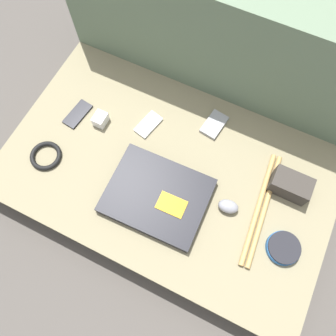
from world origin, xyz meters
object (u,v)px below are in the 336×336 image
at_px(laptop, 157,196).
at_px(phone_small, 148,125).
at_px(camera_pouch, 290,185).
at_px(computer_mouse, 228,206).
at_px(charger_brick, 100,119).
at_px(phone_silver, 78,114).
at_px(phone_black, 214,124).
at_px(speaker_puck, 283,248).

relative_size(laptop, phone_small, 2.97).
relative_size(phone_small, camera_pouch, 0.89).
relative_size(computer_mouse, charger_brick, 1.41).
distance_m(laptop, phone_small, 0.27).
bearing_deg(computer_mouse, phone_silver, 163.51).
bearing_deg(laptop, charger_brick, 150.30).
bearing_deg(phone_black, computer_mouse, -50.83).
relative_size(computer_mouse, phone_small, 0.65).
bearing_deg(phone_black, phone_silver, -151.19).
bearing_deg(phone_silver, laptop, -13.58).
distance_m(speaker_puck, phone_small, 0.60).
bearing_deg(speaker_puck, computer_mouse, 167.30).
xyz_separation_m(laptop, speaker_puck, (0.42, 0.02, -0.00)).
height_order(camera_pouch, charger_brick, camera_pouch).
xyz_separation_m(computer_mouse, camera_pouch, (0.15, 0.15, 0.02)).
relative_size(speaker_puck, camera_pouch, 0.84).
bearing_deg(phone_silver, charger_brick, 13.86).
bearing_deg(phone_black, charger_brick, -147.97).
relative_size(camera_pouch, charger_brick, 2.45).
distance_m(camera_pouch, charger_brick, 0.68).
height_order(computer_mouse, charger_brick, charger_brick).
height_order(computer_mouse, speaker_puck, computer_mouse).
bearing_deg(camera_pouch, phone_silver, -175.36).
xyz_separation_m(phone_silver, phone_small, (0.25, 0.07, 0.00)).
bearing_deg(phone_small, speaker_puck, -6.48).
bearing_deg(charger_brick, camera_pouch, 4.37).
xyz_separation_m(computer_mouse, speaker_puck, (0.20, -0.05, -0.01)).
height_order(phone_small, charger_brick, charger_brick).
relative_size(laptop, phone_black, 2.97).
xyz_separation_m(laptop, phone_black, (0.06, 0.33, -0.01)).
bearing_deg(speaker_puck, phone_silver, 171.00).
bearing_deg(camera_pouch, laptop, -150.14).
xyz_separation_m(computer_mouse, phone_silver, (-0.62, 0.08, -0.01)).
relative_size(laptop, phone_silver, 2.77).
xyz_separation_m(phone_silver, camera_pouch, (0.77, 0.06, 0.03)).
bearing_deg(phone_small, laptop, -43.44).
xyz_separation_m(speaker_puck, phone_small, (-0.57, 0.20, -0.01)).
height_order(computer_mouse, camera_pouch, camera_pouch).
height_order(phone_black, phone_small, phone_black).
relative_size(laptop, computer_mouse, 4.59).
relative_size(phone_black, camera_pouch, 0.89).
distance_m(phone_small, camera_pouch, 0.52).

